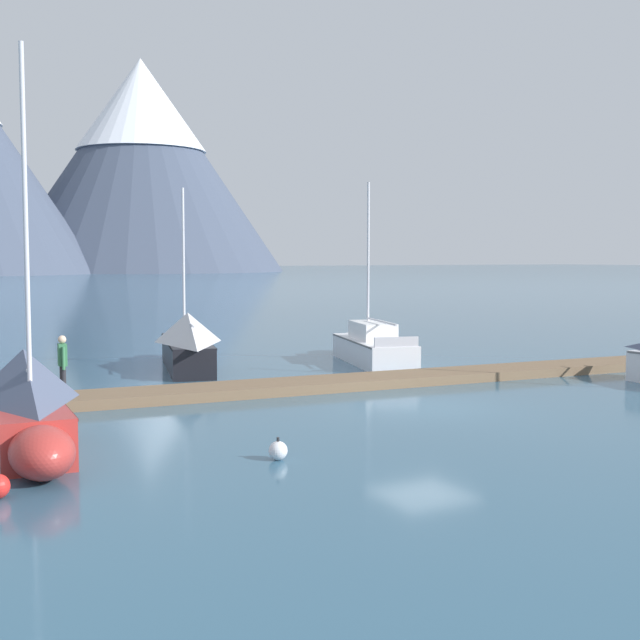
{
  "coord_description": "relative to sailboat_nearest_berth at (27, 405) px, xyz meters",
  "views": [
    {
      "loc": [
        -13.36,
        -18.6,
        4.11
      ],
      "look_at": [
        0.0,
        6.0,
        2.0
      ],
      "focal_mm": 46.78,
      "sensor_mm": 36.0,
      "label": 1
    }
  ],
  "objects": [
    {
      "name": "person_on_dock",
      "position": [
        1.71,
        4.87,
        0.26
      ],
      "size": [
        0.25,
        0.59,
        1.69
      ],
      "color": "#232328",
      "rests_on": "dock"
    },
    {
      "name": "mooring_buoy_channel_marker",
      "position": [
        4.32,
        -3.25,
        -0.8
      ],
      "size": [
        0.39,
        0.39,
        0.47
      ],
      "color": "white",
      "rests_on": "ground"
    },
    {
      "name": "sailboat_nearest_berth",
      "position": [
        0.0,
        0.0,
        0.0
      ],
      "size": [
        1.9,
        6.2,
        8.37
      ],
      "color": "#B2332D",
      "rests_on": "ground"
    },
    {
      "name": "mountain_shoulder_ridge",
      "position": [
        68.8,
        222.83,
        31.29
      ],
      "size": [
        82.38,
        82.38,
        61.72
      ],
      "color": "#424C60",
      "rests_on": "ground"
    },
    {
      "name": "sailboat_mid_dock_port",
      "position": [
        14.44,
        9.54,
        -0.38
      ],
      "size": [
        3.55,
        7.41,
        7.04
      ],
      "color": "white",
      "rests_on": "ground"
    },
    {
      "name": "ground_plane",
      "position": [
        10.49,
        0.31,
        -1.0
      ],
      "size": [
        700.0,
        700.0,
        0.0
      ],
      "primitive_type": "plane",
      "color": "#335B75"
    },
    {
      "name": "dock",
      "position": [
        10.49,
        4.31,
        -0.85
      ],
      "size": [
        27.08,
        4.13,
        0.3
      ],
      "color": "brown",
      "rests_on": "ground"
    },
    {
      "name": "sailboat_second_berth",
      "position": [
        7.38,
        10.92,
        0.0
      ],
      "size": [
        3.24,
        7.48,
        6.71
      ],
      "color": "black",
      "rests_on": "ground"
    }
  ]
}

